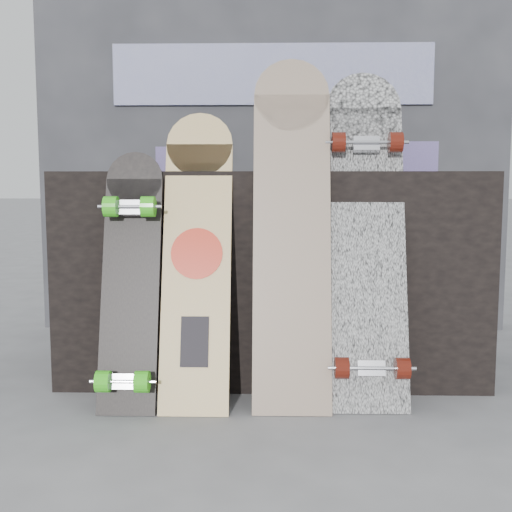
{
  "coord_description": "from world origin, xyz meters",
  "views": [
    {
      "loc": [
        0.0,
        -2.04,
        0.76
      ],
      "look_at": [
        -0.06,
        0.2,
        0.5
      ],
      "focal_mm": 45.0,
      "sensor_mm": 36.0,
      "label": 1
    }
  ],
  "objects_px": {
    "vendor_table": "(272,273)",
    "longboard_cascadia": "(366,229)",
    "longboard_geisha": "(197,250)",
    "skateboard_dark": "(130,277)",
    "longboard_celtic": "(292,220)"
  },
  "relations": [
    {
      "from": "longboard_geisha",
      "to": "skateboard_dark",
      "type": "height_order",
      "value": "longboard_geisha"
    },
    {
      "from": "vendor_table",
      "to": "longboard_cascadia",
      "type": "bearing_deg",
      "value": -45.0
    },
    {
      "from": "longboard_geisha",
      "to": "longboard_celtic",
      "type": "xyz_separation_m",
      "value": [
        0.32,
        0.01,
        0.1
      ]
    },
    {
      "from": "longboard_celtic",
      "to": "skateboard_dark",
      "type": "xyz_separation_m",
      "value": [
        -0.55,
        -0.06,
        -0.19
      ]
    },
    {
      "from": "longboard_geisha",
      "to": "longboard_cascadia",
      "type": "relative_size",
      "value": 0.87
    },
    {
      "from": "vendor_table",
      "to": "skateboard_dark",
      "type": "height_order",
      "value": "skateboard_dark"
    },
    {
      "from": "longboard_celtic",
      "to": "longboard_cascadia",
      "type": "distance_m",
      "value": 0.26
    },
    {
      "from": "vendor_table",
      "to": "longboard_cascadia",
      "type": "height_order",
      "value": "longboard_cascadia"
    },
    {
      "from": "vendor_table",
      "to": "skateboard_dark",
      "type": "relative_size",
      "value": 1.84
    },
    {
      "from": "longboard_cascadia",
      "to": "skateboard_dark",
      "type": "xyz_separation_m",
      "value": [
        -0.8,
        -0.09,
        -0.16
      ]
    },
    {
      "from": "longboard_geisha",
      "to": "skateboard_dark",
      "type": "bearing_deg",
      "value": -166.75
    },
    {
      "from": "longboard_celtic",
      "to": "longboard_cascadia",
      "type": "relative_size",
      "value": 1.03
    },
    {
      "from": "skateboard_dark",
      "to": "longboard_celtic",
      "type": "bearing_deg",
      "value": 6.74
    },
    {
      "from": "longboard_celtic",
      "to": "longboard_cascadia",
      "type": "bearing_deg",
      "value": 6.52
    },
    {
      "from": "vendor_table",
      "to": "longboard_geisha",
      "type": "xyz_separation_m",
      "value": [
        -0.26,
        -0.37,
        0.13
      ]
    }
  ]
}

